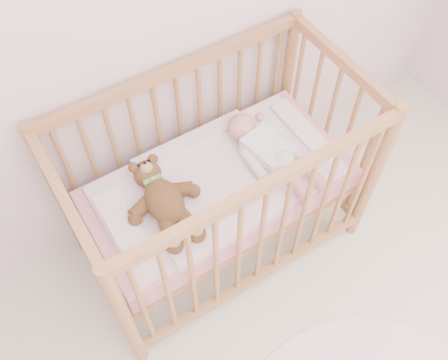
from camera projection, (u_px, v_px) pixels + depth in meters
wall_back at (112, 0)px, 1.79m from camera, size 4.00×0.02×2.70m
crib at (218, 187)px, 2.35m from camera, size 1.36×0.76×1.00m
mattress at (218, 189)px, 2.36m from camera, size 1.22×0.62×0.13m
blanket at (218, 180)px, 2.30m from camera, size 1.10×0.58×0.06m
baby at (268, 149)px, 2.31m from camera, size 0.39×0.64×0.14m
teddy_bear at (164, 201)px, 2.13m from camera, size 0.37×0.52×0.14m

